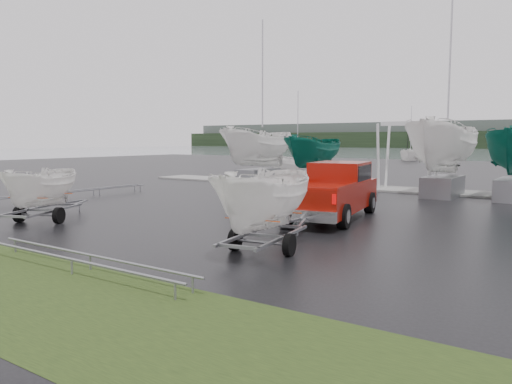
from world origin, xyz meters
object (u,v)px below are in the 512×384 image
at_px(trailer_parked, 40,155).
at_px(boat_hoist, 408,146).
at_px(trailer_hitched, 265,148).
at_px(pickup_truck, 334,189).

relative_size(trailer_parked, boat_hoist, 1.10).
bearing_deg(boat_hoist, trailer_hitched, -83.77).
bearing_deg(pickup_truck, boat_hoist, 84.76).
bearing_deg(pickup_truck, trailer_parked, -148.80).
bearing_deg(trailer_parked, pickup_truck, 16.62).
bearing_deg(trailer_parked, trailer_hitched, -20.69).
height_order(pickup_truck, trailer_hitched, trailer_hitched).
xyz_separation_m(trailer_hitched, boat_hoist, (-2.00, 18.35, -0.16)).
bearing_deg(trailer_hitched, boat_hoist, 86.67).
bearing_deg(boat_hoist, trailer_parked, -111.64).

